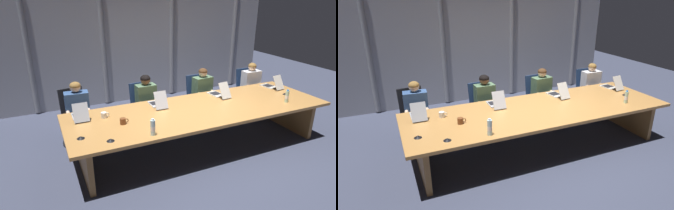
% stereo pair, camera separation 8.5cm
% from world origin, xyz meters
% --- Properties ---
extents(ground_plane, '(13.97, 13.97, 0.00)m').
position_xyz_m(ground_plane, '(0.00, 0.00, 0.00)').
color(ground_plane, '#383D51').
extents(conference_table, '(4.55, 1.47, 0.73)m').
position_xyz_m(conference_table, '(0.00, 0.00, 0.60)').
color(conference_table, '#B77F42').
rests_on(conference_table, ground_plane).
extents(curtain_backdrop, '(6.98, 0.17, 2.91)m').
position_xyz_m(curtain_backdrop, '(-0.00, 2.90, 1.46)').
color(curtain_backdrop, '#9999A0').
rests_on(curtain_backdrop, ground_plane).
extents(laptop_left_end, '(0.24, 0.45, 0.29)m').
position_xyz_m(laptop_left_end, '(-1.95, 0.44, 0.79)').
color(laptop_left_end, '#A8ADB7').
rests_on(laptop_left_end, conference_table).
extents(laptop_left_mid, '(0.23, 0.47, 0.30)m').
position_xyz_m(laptop_left_mid, '(-0.63, 0.42, 0.79)').
color(laptop_left_mid, '#BCBCC1').
rests_on(laptop_left_mid, conference_table).
extents(laptop_center, '(0.27, 0.51, 0.30)m').
position_xyz_m(laptop_center, '(0.64, 0.42, 0.79)').
color(laptop_center, beige).
rests_on(laptop_center, conference_table).
extents(laptop_right_mid, '(0.27, 0.48, 0.28)m').
position_xyz_m(laptop_right_mid, '(1.93, 0.39, 0.79)').
color(laptop_right_mid, beige).
rests_on(laptop_right_mid, conference_table).
extents(office_chair_left_end, '(0.60, 0.61, 0.99)m').
position_xyz_m(office_chair_left_end, '(-1.95, 1.11, 0.37)').
color(office_chair_left_end, black).
rests_on(office_chair_left_end, ground_plane).
extents(office_chair_left_mid, '(0.60, 0.60, 0.93)m').
position_xyz_m(office_chair_left_mid, '(-0.64, 1.10, 0.35)').
color(office_chair_left_mid, navy).
rests_on(office_chair_left_mid, ground_plane).
extents(office_chair_center, '(0.60, 0.60, 0.94)m').
position_xyz_m(office_chair_center, '(0.62, 1.10, 0.36)').
color(office_chair_center, navy).
rests_on(office_chair_center, ground_plane).
extents(office_chair_right_mid, '(0.60, 0.60, 0.94)m').
position_xyz_m(office_chair_right_mid, '(1.93, 1.10, 0.36)').
color(office_chair_right_mid, navy).
rests_on(office_chair_right_mid, ground_plane).
extents(person_left_end, '(0.44, 0.56, 1.17)m').
position_xyz_m(person_left_end, '(-1.92, 0.95, 0.66)').
color(person_left_end, '#335184').
rests_on(person_left_end, ground_plane).
extents(person_left_mid, '(0.39, 0.55, 1.14)m').
position_xyz_m(person_left_mid, '(-0.62, 0.94, 0.65)').
color(person_left_mid, '#4C6B4C').
rests_on(person_left_mid, ground_plane).
extents(person_center, '(0.44, 0.57, 1.14)m').
position_xyz_m(person_center, '(0.65, 0.94, 0.65)').
color(person_center, '#4C6B4C').
rests_on(person_center, ground_plane).
extents(person_right_mid, '(0.42, 0.55, 1.12)m').
position_xyz_m(person_right_mid, '(1.92, 0.94, 0.64)').
color(person_right_mid, silver).
rests_on(person_right_mid, ground_plane).
extents(water_bottle_primary, '(0.06, 0.06, 0.24)m').
position_xyz_m(water_bottle_primary, '(1.56, -0.38, 0.84)').
color(water_bottle_primary, '#ADD1B2').
rests_on(water_bottle_primary, conference_table).
extents(water_bottle_secondary, '(0.07, 0.07, 0.25)m').
position_xyz_m(water_bottle_secondary, '(-1.12, -0.58, 0.85)').
color(water_bottle_secondary, silver).
rests_on(water_bottle_secondary, conference_table).
extents(coffee_mug_near, '(0.14, 0.09, 0.09)m').
position_xyz_m(coffee_mug_near, '(-1.40, -0.06, 0.78)').
color(coffee_mug_near, brown).
rests_on(coffee_mug_near, conference_table).
extents(coffee_mug_far, '(0.13, 0.09, 0.09)m').
position_xyz_m(coffee_mug_far, '(-1.60, 0.30, 0.78)').
color(coffee_mug_far, white).
rests_on(coffee_mug_far, conference_table).
extents(conference_mic_left_side, '(0.11, 0.11, 0.03)m').
position_xyz_m(conference_mic_left_side, '(-2.06, -0.27, 0.75)').
color(conference_mic_left_side, black).
rests_on(conference_mic_left_side, conference_table).
extents(conference_mic_middle, '(0.11, 0.11, 0.03)m').
position_xyz_m(conference_mic_middle, '(-1.71, -0.51, 0.75)').
color(conference_mic_middle, black).
rests_on(conference_mic_middle, conference_table).
extents(conference_mic_right_side, '(0.11, 0.11, 0.03)m').
position_xyz_m(conference_mic_right_side, '(1.87, -0.06, 0.75)').
color(conference_mic_right_side, black).
rests_on(conference_mic_right_side, conference_table).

